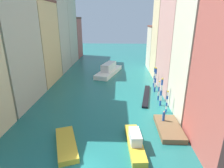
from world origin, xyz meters
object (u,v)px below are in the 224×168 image
Objects in this scene: person_on_dock at (164,116)px; mooring_pole_0 at (167,101)px; vaporetto_white at (109,70)px; motorboat_0 at (66,144)px; mooring_pole_3 at (155,79)px; mooring_pole_4 at (154,77)px; mooring_pole_1 at (161,92)px; waterfront_dock at (169,128)px; gondola_black at (146,96)px; mooring_pole_2 at (159,90)px; motorboat_1 at (135,141)px.

mooring_pole_0 reaches higher than person_on_dock.
motorboat_0 is (-3.43, -30.88, -0.77)m from vaporetto_white.
mooring_pole_3 is 3.00m from mooring_pole_4.
vaporetto_white is (-9.04, 25.66, -0.30)m from person_on_dock.
mooring_pole_1 is 9.62m from mooring_pole_4.
gondola_black is at bearing 97.04° from waterfront_dock.
mooring_pole_3 is at bearing 88.43° from mooring_pole_2.
mooring_pole_3 is at bearing 72.90° from motorboat_1.
mooring_pole_0 reaches higher than motorboat_1.
gondola_black is at bearing 95.29° from person_on_dock.
mooring_pole_3 is at bearing 85.09° from person_on_dock.
mooring_pole_0 reaches higher than vaporetto_white.
waterfront_dock is 17.46m from mooring_pole_4.
mooring_pole_0 reaches higher than waterfront_dock.
waterfront_dock is 5.44m from mooring_pole_0.
mooring_pole_3 is at bearing 53.27° from motorboat_0.
motorboat_0 is (-12.48, -5.22, -1.07)m from person_on_dock.
mooring_pole_3 is 0.40× the size of vaporetto_white.
mooring_pole_1 reaches higher than person_on_dock.
gondola_black is (-1.44, 11.62, -0.15)m from waterfront_dock.
mooring_pole_4 is (1.44, 15.96, 0.92)m from person_on_dock.
mooring_pole_2 is at bearing 93.72° from mooring_pole_0.
motorboat_1 is at bearing -111.71° from mooring_pole_2.
person_on_dock is 0.21× the size of motorboat_1.
mooring_pole_3 is at bearing 88.19° from mooring_pole_1.
mooring_pole_3 reaches higher than gondola_black.
mooring_pole_1 is 0.47× the size of gondola_black.
vaporetto_white is at bearing 117.26° from mooring_pole_1.
motorboat_0 is at bearing -163.40° from waterfront_dock.
mooring_pole_3 is (0.21, 6.64, 0.07)m from mooring_pole_1.
waterfront_dock is 0.86× the size of motorboat_1.
mooring_pole_3 is at bearing 91.21° from mooring_pole_0.
mooring_pole_0 is 0.75× the size of mooring_pole_1.
mooring_pole_3 is 18.84m from motorboat_1.
person_on_dock is at bearing -84.71° from gondola_black.
gondola_black is (-2.07, -2.73, -2.45)m from mooring_pole_3.
gondola_black is at bearing -127.14° from mooring_pole_3.
waterfront_dock is 1.78m from person_on_dock.
mooring_pole_0 is at bearing 70.86° from person_on_dock.
mooring_pole_0 is 0.83× the size of mooring_pole_4.
mooring_pole_1 is at bearing -62.74° from vaporetto_white.
mooring_pole_4 is (0.53, 9.61, -0.26)m from mooring_pole_1.
gondola_black is (8.09, -15.40, -0.90)m from vaporetto_white.
mooring_pole_2 is 4.43m from mooring_pole_3.
motorboat_0 is at bearing -177.83° from motorboat_1.
mooring_pole_4 is at bearing 86.84° from mooring_pole_1.
mooring_pole_0 reaches higher than gondola_black.
motorboat_0 reaches higher than gondola_black.
mooring_pole_4 reaches higher than vaporetto_white.
mooring_pole_0 is at bearing 33.13° from motorboat_0.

